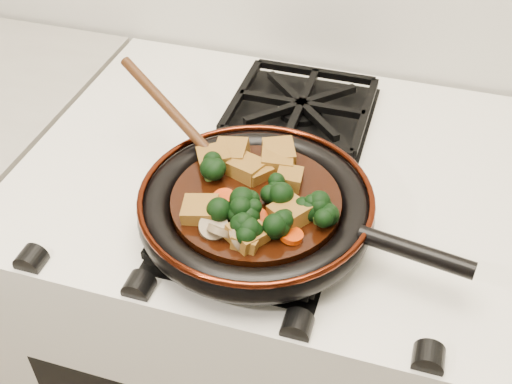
# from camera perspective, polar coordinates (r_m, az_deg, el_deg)

# --- Properties ---
(stove) EXTENTS (0.76, 0.60, 0.90)m
(stove) POSITION_cam_1_polar(r_m,az_deg,el_deg) (1.30, 1.52, -13.19)
(stove) COLOR white
(stove) RESTS_ON ground
(burner_grate_front) EXTENTS (0.23, 0.23, 0.03)m
(burner_grate_front) POSITION_cam_1_polar(r_m,az_deg,el_deg) (0.86, -0.48, -2.71)
(burner_grate_front) COLOR black
(burner_grate_front) RESTS_ON stove
(burner_grate_back) EXTENTS (0.23, 0.23, 0.03)m
(burner_grate_back) POSITION_cam_1_polar(r_m,az_deg,el_deg) (1.07, 4.03, 7.42)
(burner_grate_back) COLOR black
(burner_grate_back) RESTS_ON stove
(skillet) EXTENTS (0.43, 0.31, 0.05)m
(skillet) POSITION_cam_1_polar(r_m,az_deg,el_deg) (0.84, 0.15, -1.38)
(skillet) COLOR black
(skillet) RESTS_ON burner_grate_front
(braising_sauce) EXTENTS (0.22, 0.22, 0.02)m
(braising_sauce) POSITION_cam_1_polar(r_m,az_deg,el_deg) (0.83, 0.00, -1.08)
(braising_sauce) COLOR black
(braising_sauce) RESTS_ON skillet
(tofu_cube_0) EXTENTS (0.05, 0.05, 0.02)m
(tofu_cube_0) POSITION_cam_1_polar(r_m,az_deg,el_deg) (0.85, 0.06, 1.73)
(tofu_cube_0) COLOR brown
(tofu_cube_0) RESTS_ON braising_sauce
(tofu_cube_1) EXTENTS (0.04, 0.04, 0.03)m
(tofu_cube_1) POSITION_cam_1_polar(r_m,az_deg,el_deg) (0.84, 2.96, 1.19)
(tofu_cube_1) COLOR brown
(tofu_cube_1) RESTS_ON braising_sauce
(tofu_cube_2) EXTENTS (0.06, 0.06, 0.03)m
(tofu_cube_2) POSITION_cam_1_polar(r_m,az_deg,el_deg) (0.77, -0.75, -3.82)
(tofu_cube_2) COLOR brown
(tofu_cube_2) RESTS_ON braising_sauce
(tofu_cube_3) EXTENTS (0.05, 0.05, 0.03)m
(tofu_cube_3) POSITION_cam_1_polar(r_m,az_deg,el_deg) (0.80, -4.95, -1.68)
(tofu_cube_3) COLOR brown
(tofu_cube_3) RESTS_ON braising_sauce
(tofu_cube_4) EXTENTS (0.06, 0.06, 0.03)m
(tofu_cube_4) POSITION_cam_1_polar(r_m,az_deg,el_deg) (0.88, -3.76, 2.96)
(tofu_cube_4) COLOR brown
(tofu_cube_4) RESTS_ON braising_sauce
(tofu_cube_5) EXTENTS (0.06, 0.06, 0.03)m
(tofu_cube_5) POSITION_cam_1_polar(r_m,az_deg,el_deg) (0.79, 3.06, -1.91)
(tofu_cube_5) COLOR brown
(tofu_cube_5) RESTS_ON braising_sauce
(tofu_cube_6) EXTENTS (0.04, 0.04, 0.02)m
(tofu_cube_6) POSITION_cam_1_polar(r_m,az_deg,el_deg) (0.76, -0.72, -4.16)
(tofu_cube_6) COLOR brown
(tofu_cube_6) RESTS_ON braising_sauce
(tofu_cube_7) EXTENTS (0.06, 0.06, 0.03)m
(tofu_cube_7) POSITION_cam_1_polar(r_m,az_deg,el_deg) (0.86, -0.75, 2.08)
(tofu_cube_7) COLOR brown
(tofu_cube_7) RESTS_ON braising_sauce
(tofu_cube_8) EXTENTS (0.05, 0.05, 0.03)m
(tofu_cube_8) POSITION_cam_1_polar(r_m,az_deg,el_deg) (0.87, 1.83, 2.68)
(tofu_cube_8) COLOR brown
(tofu_cube_8) RESTS_ON braising_sauce
(tofu_cube_9) EXTENTS (0.06, 0.06, 0.03)m
(tofu_cube_9) POSITION_cam_1_polar(r_m,az_deg,el_deg) (0.88, 2.04, 3.47)
(tofu_cube_9) COLOR brown
(tofu_cube_9) RESTS_ON braising_sauce
(tofu_cube_10) EXTENTS (0.05, 0.05, 0.03)m
(tofu_cube_10) POSITION_cam_1_polar(r_m,az_deg,el_deg) (0.88, -2.21, 3.46)
(tofu_cube_10) COLOR brown
(tofu_cube_10) RESTS_ON braising_sauce
(broccoli_floret_0) EXTENTS (0.08, 0.08, 0.06)m
(broccoli_floret_0) POSITION_cam_1_polar(r_m,az_deg,el_deg) (0.81, 5.26, -1.33)
(broccoli_floret_0) COLOR black
(broccoli_floret_0) RESTS_ON braising_sauce
(broccoli_floret_1) EXTENTS (0.08, 0.08, 0.06)m
(broccoli_floret_1) POSITION_cam_1_polar(r_m,az_deg,el_deg) (0.79, -2.24, -1.65)
(broccoli_floret_1) COLOR black
(broccoli_floret_1) RESTS_ON braising_sauce
(broccoli_floret_2) EXTENTS (0.08, 0.09, 0.07)m
(broccoli_floret_2) POSITION_cam_1_polar(r_m,az_deg,el_deg) (0.85, -4.22, 1.63)
(broccoli_floret_2) COLOR black
(broccoli_floret_2) RESTS_ON braising_sauce
(broccoli_floret_3) EXTENTS (0.08, 0.07, 0.07)m
(broccoli_floret_3) POSITION_cam_1_polar(r_m,az_deg,el_deg) (0.77, -0.91, -3.41)
(broccoli_floret_3) COLOR black
(broccoli_floret_3) RESTS_ON braising_sauce
(broccoli_floret_4) EXTENTS (0.08, 0.08, 0.06)m
(broccoli_floret_4) POSITION_cam_1_polar(r_m,az_deg,el_deg) (0.79, 5.55, -2.26)
(broccoli_floret_4) COLOR black
(broccoli_floret_4) RESTS_ON braising_sauce
(broccoli_floret_5) EXTENTS (0.09, 0.08, 0.07)m
(broccoli_floret_5) POSITION_cam_1_polar(r_m,az_deg,el_deg) (0.78, 2.16, -2.95)
(broccoli_floret_5) COLOR black
(broccoli_floret_5) RESTS_ON braising_sauce
(broccoli_floret_6) EXTENTS (0.07, 0.07, 0.08)m
(broccoli_floret_6) POSITION_cam_1_polar(r_m,az_deg,el_deg) (0.79, -1.05, -1.63)
(broccoli_floret_6) COLOR black
(broccoli_floret_6) RESTS_ON braising_sauce
(broccoli_floret_7) EXTENTS (0.08, 0.07, 0.07)m
(broccoli_floret_7) POSITION_cam_1_polar(r_m,az_deg,el_deg) (0.82, 2.29, -0.19)
(broccoli_floret_7) COLOR black
(broccoli_floret_7) RESTS_ON braising_sauce
(carrot_coin_0) EXTENTS (0.03, 0.03, 0.02)m
(carrot_coin_0) POSITION_cam_1_polar(r_m,az_deg,el_deg) (0.79, 0.12, -2.24)
(carrot_coin_0) COLOR #BA3005
(carrot_coin_0) RESTS_ON braising_sauce
(carrot_coin_1) EXTENTS (0.03, 0.03, 0.02)m
(carrot_coin_1) POSITION_cam_1_polar(r_m,az_deg,el_deg) (0.82, -2.87, -0.62)
(carrot_coin_1) COLOR #BA3005
(carrot_coin_1) RESTS_ON braising_sauce
(carrot_coin_2) EXTENTS (0.03, 0.03, 0.01)m
(carrot_coin_2) POSITION_cam_1_polar(r_m,az_deg,el_deg) (0.77, 3.17, -3.88)
(carrot_coin_2) COLOR #BA3005
(carrot_coin_2) RESTS_ON braising_sauce
(carrot_coin_3) EXTENTS (0.03, 0.03, 0.02)m
(carrot_coin_3) POSITION_cam_1_polar(r_m,az_deg,el_deg) (0.84, 2.25, 0.75)
(carrot_coin_3) COLOR #BA3005
(carrot_coin_3) RESTS_ON braising_sauce
(carrot_coin_4) EXTENTS (0.03, 0.03, 0.02)m
(carrot_coin_4) POSITION_cam_1_polar(r_m,az_deg,el_deg) (0.89, -2.50, 3.21)
(carrot_coin_4) COLOR #BA3005
(carrot_coin_4) RESTS_ON braising_sauce
(mushroom_slice_0) EXTENTS (0.05, 0.05, 0.02)m
(mushroom_slice_0) POSITION_cam_1_polar(r_m,az_deg,el_deg) (0.78, -3.80, -3.12)
(mushroom_slice_0) COLOR olive
(mushroom_slice_0) RESTS_ON braising_sauce
(mushroom_slice_1) EXTENTS (0.04, 0.04, 0.04)m
(mushroom_slice_1) POSITION_cam_1_polar(r_m,az_deg,el_deg) (0.77, -1.37, -4.04)
(mushroom_slice_1) COLOR olive
(mushroom_slice_1) RESTS_ON braising_sauce
(mushroom_slice_2) EXTENTS (0.04, 0.04, 0.03)m
(mushroom_slice_2) POSITION_cam_1_polar(r_m,az_deg,el_deg) (0.78, -3.16, -3.48)
(mushroom_slice_2) COLOR olive
(mushroom_slice_2) RESTS_ON braising_sauce
(wooden_spoon) EXTENTS (0.13, 0.09, 0.21)m
(wooden_spoon) POSITION_cam_1_polar(r_m,az_deg,el_deg) (0.90, -5.84, 5.36)
(wooden_spoon) COLOR #40210D
(wooden_spoon) RESTS_ON braising_sauce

